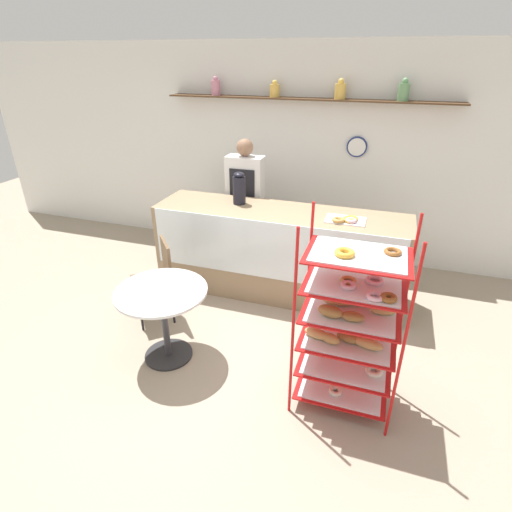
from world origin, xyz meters
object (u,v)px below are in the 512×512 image
Objects in this scene: person_worker at (245,201)px; coffee_carafe at (239,188)px; cafe_chair at (159,273)px; cafe_table at (163,307)px; donut_tray_counter at (347,220)px; pastry_rack at (350,325)px.

person_worker reaches higher than coffee_carafe.
cafe_chair is (-0.44, -1.41, -0.37)m from person_worker.
person_worker reaches higher than cafe_table.
person_worker is 1.90× the size of cafe_chair.
cafe_table is at bearing -95.92° from coffee_carafe.
coffee_carafe reaches higher than cafe_chair.
donut_tray_counter is at bearing 44.08° from cafe_table.
pastry_rack is 1.97× the size of cafe_table.
cafe_chair is at bearing 163.67° from pastry_rack.
pastry_rack reaches higher than cafe_table.
pastry_rack reaches higher than donut_tray_counter.
cafe_chair is at bearing -155.49° from donut_tray_counter.
cafe_table is at bearing 178.89° from pastry_rack.
person_worker is 2.06× the size of cafe_table.
pastry_rack is at bearing -52.37° from person_worker.
coffee_carafe is (0.52, 0.98, 0.66)m from cafe_chair.
pastry_rack is 0.95× the size of person_worker.
cafe_table is (-1.60, 0.03, -0.20)m from pastry_rack.
coffee_carafe is at bearing 171.78° from donut_tray_counter.
pastry_rack reaches higher than cafe_chair.
donut_tray_counter is at bearing 98.85° from pastry_rack.
cafe_chair is 1.29m from coffee_carafe.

